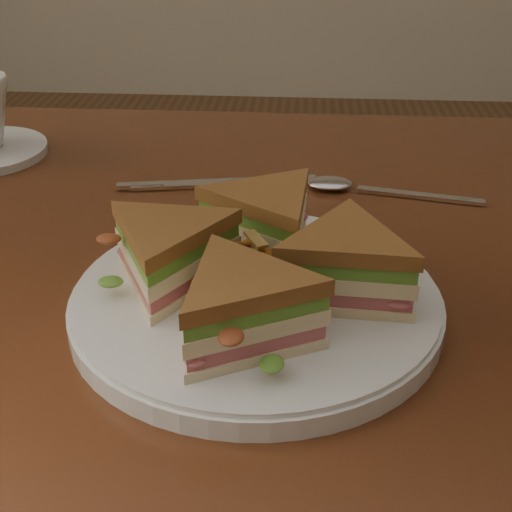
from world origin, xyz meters
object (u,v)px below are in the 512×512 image
object	(u,v)px
sandwich_wedges	(256,262)
spoon	(351,187)
knife	(211,184)
plate	(256,304)
table	(300,344)

from	to	relation	value
sandwich_wedges	spoon	bearing A→B (deg)	70.62
knife	plate	bearing A→B (deg)	-85.06
spoon	plate	bearing A→B (deg)	-97.55
table	spoon	size ratio (longest dim) A/B	6.61
plate	knife	bearing A→B (deg)	105.25
sandwich_wedges	knife	bearing A→B (deg)	105.25
table	knife	world-z (taller)	knife
table	spoon	world-z (taller)	spoon
table	spoon	xyz separation A→B (m)	(0.05, 0.14, 0.10)
table	plate	world-z (taller)	plate
spoon	knife	distance (m)	0.15
table	knife	distance (m)	0.20
plate	knife	size ratio (longest dim) A/B	1.33
knife	sandwich_wedges	bearing A→B (deg)	-85.06
sandwich_wedges	knife	distance (m)	0.25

